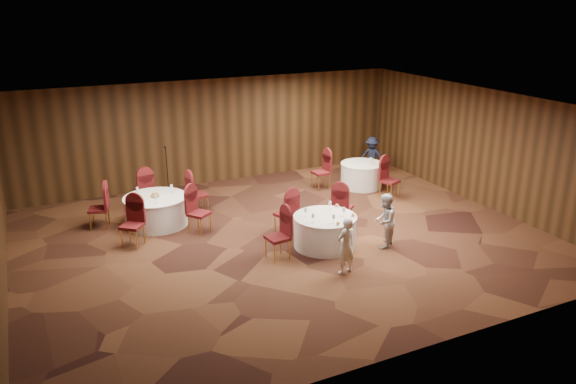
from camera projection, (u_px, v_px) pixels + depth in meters
name	position (u px, v px, depth m)	size (l,w,h in m)	color
ground	(284.00, 239.00, 13.45)	(12.00, 12.00, 0.00)	black
room_shell	(284.00, 160.00, 12.80)	(12.00, 12.00, 12.00)	silver
table_main	(325.00, 231.00, 12.95)	(1.46, 1.46, 0.74)	silver
table_left	(156.00, 210.00, 14.20)	(1.60, 1.60, 0.74)	silver
table_right	(362.00, 175.00, 17.07)	(1.29, 1.29, 0.74)	silver
chairs_main	(303.00, 219.00, 13.34)	(2.92, 1.81, 1.00)	#410D10
chairs_left	(155.00, 206.00, 14.17)	(3.17, 3.03, 1.00)	#410D10
chairs_right	(354.00, 176.00, 16.51)	(1.99, 2.20, 1.00)	#410D10
tabletop_main	(333.00, 213.00, 12.76)	(1.10, 1.14, 0.22)	silver
tabletop_left	(155.00, 194.00, 14.05)	(0.90, 0.85, 0.22)	silver
tabletop_right	(371.00, 160.00, 16.76)	(0.08, 0.08, 0.22)	silver
mic_stand	(168.00, 185.00, 15.84)	(0.24, 0.24, 1.58)	black
woman_a	(346.00, 246.00, 11.60)	(0.45, 0.29, 1.23)	white
woman_b	(385.00, 221.00, 12.82)	(0.63, 0.49, 1.29)	silver
man_c	(372.00, 156.00, 18.11)	(0.82, 0.47, 1.26)	black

